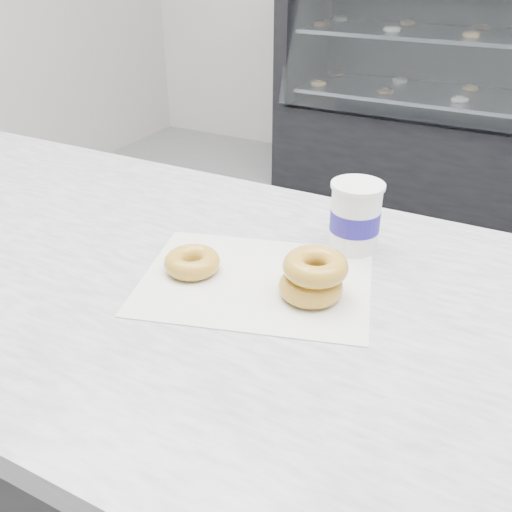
# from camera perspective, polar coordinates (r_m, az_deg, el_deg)

# --- Properties ---
(ground) EXTENTS (5.00, 5.00, 0.00)m
(ground) POSITION_cam_1_polar(r_m,az_deg,el_deg) (1.84, 11.12, -18.89)
(ground) COLOR gray
(ground) RESTS_ON ground
(counter) EXTENTS (3.06, 0.76, 0.90)m
(counter) POSITION_cam_1_polar(r_m,az_deg,el_deg) (1.12, 2.99, -24.22)
(counter) COLOR #333335
(counter) RESTS_ON ground
(display_case) EXTENTS (2.40, 0.74, 1.25)m
(display_case) POSITION_cam_1_polar(r_m,az_deg,el_deg) (3.45, 23.24, 12.57)
(display_case) COLOR black
(display_case) RESTS_ON ground
(wax_paper) EXTENTS (0.40, 0.35, 0.00)m
(wax_paper) POSITION_cam_1_polar(r_m,az_deg,el_deg) (0.86, -0.00, -2.46)
(wax_paper) COLOR silver
(wax_paper) RESTS_ON counter
(donut_single) EXTENTS (0.12, 0.12, 0.03)m
(donut_single) POSITION_cam_1_polar(r_m,az_deg,el_deg) (0.88, -6.39, -0.61)
(donut_single) COLOR gold
(donut_single) RESTS_ON wax_paper
(donut_stack) EXTENTS (0.10, 0.10, 0.06)m
(donut_stack) POSITION_cam_1_polar(r_m,az_deg,el_deg) (0.81, 5.72, -2.05)
(donut_stack) COLOR gold
(donut_stack) RESTS_ON wax_paper
(coffee_cup) EXTENTS (0.10, 0.10, 0.11)m
(coffee_cup) POSITION_cam_1_polar(r_m,az_deg,el_deg) (0.93, 9.89, 3.95)
(coffee_cup) COLOR white
(coffee_cup) RESTS_ON counter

